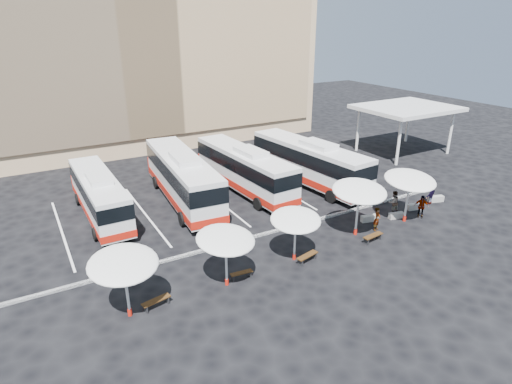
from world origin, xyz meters
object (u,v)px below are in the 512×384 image
passenger_0 (377,219)px  sunshade_4 (410,180)px  passenger_1 (394,202)px  wood_bench_3 (373,237)px  bus_0 (99,194)px  wood_bench_1 (241,274)px  passenger_3 (431,193)px  conc_bench_2 (415,207)px  sunshade_3 (359,191)px  wood_bench_0 (156,301)px  wood_bench_2 (307,257)px  passenger_2 (421,207)px  sunshade_1 (226,240)px  bus_1 (182,176)px  sunshade_2 (296,220)px  sunshade_0 (123,264)px  conc_bench_3 (436,199)px  conc_bench_0 (369,218)px  bus_3 (309,161)px  bus_2 (244,168)px  conc_bench_1 (396,216)px

passenger_0 → sunshade_4: bearing=-25.5°
passenger_1 → wood_bench_3: bearing=37.3°
bus_0 → wood_bench_1: bearing=-67.9°
sunshade_4 → passenger_3: (4.25, 1.27, -2.34)m
conc_bench_2 → sunshade_3: bearing=-172.7°
wood_bench_0 → wood_bench_2: wood_bench_2 is taller
wood_bench_2 → passenger_3: bearing=9.6°
wood_bench_3 → passenger_2: passenger_2 is taller
sunshade_1 → wood_bench_2: (5.41, -0.27, -2.51)m
sunshade_4 → wood_bench_0: 19.47m
passenger_3 → sunshade_3: bearing=-6.6°
bus_1 → sunshade_2: size_ratio=3.30×
bus_1 → sunshade_1: (-2.23, -12.58, 0.72)m
wood_bench_3 → sunshade_0: bearing=178.7°
bus_1 → conc_bench_3: (17.99, -10.45, -1.92)m
wood_bench_2 → conc_bench_0: wood_bench_2 is taller
passenger_1 → conc_bench_0: bearing=11.2°
wood_bench_1 → passenger_3: bearing=6.0°
bus_0 → conc_bench_0: size_ratio=9.06×
bus_3 → wood_bench_3: bearing=-109.5°
sunshade_1 → sunshade_3: bearing=5.6°
bus_2 → passenger_2: bearing=-55.8°
wood_bench_1 → wood_bench_2: bearing=-5.6°
conc_bench_0 → conc_bench_1: conc_bench_0 is taller
sunshade_1 → wood_bench_1: sunshade_1 is taller
sunshade_1 → wood_bench_0: size_ratio=2.62×
sunshade_1 → sunshade_3: size_ratio=0.89×
sunshade_4 → passenger_2: size_ratio=2.50×
bus_0 → wood_bench_0: size_ratio=7.08×
bus_3 → conc_bench_0: bus_3 is taller
bus_3 → wood_bench_0: bearing=-154.4°
bus_1 → passenger_0: bus_1 is taller
bus_3 → passenger_1: 8.77m
sunshade_2 → conc_bench_2: bearing=6.9°
wood_bench_2 → passenger_0: 6.93m
sunshade_0 → wood_bench_1: sunshade_0 is taller
sunshade_3 → passenger_0: sunshade_3 is taller
sunshade_1 → conc_bench_3: (20.22, 2.13, -2.64)m
sunshade_3 → passenger_2: sunshade_3 is taller
passenger_2 → conc_bench_3: bearing=66.9°
conc_bench_0 → passenger_3: size_ratio=0.69×
bus_3 → passenger_3: (5.88, -8.64, -1.22)m
sunshade_2 → sunshade_4: size_ratio=0.91×
sunshade_2 → conc_bench_1: 10.46m
wood_bench_0 → conc_bench_3: size_ratio=1.23×
bus_3 → sunshade_2: 13.48m
bus_0 → passenger_2: (20.92, -12.22, -0.93)m
passenger_2 → wood_bench_1: bearing=-133.2°
bus_0 → bus_2: (12.00, -0.68, 0.21)m
sunshade_2 → wood_bench_2: sunshade_2 is taller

